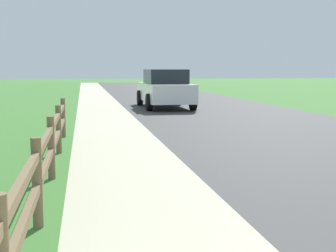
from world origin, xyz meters
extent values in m
plane|color=#3D732F|center=(0.00, 25.00, 0.00)|extent=(120.00, 120.00, 0.00)
cube|color=#3B3B3B|center=(3.50, 27.00, 0.00)|extent=(7.00, 66.00, 0.01)
cube|color=#B8B496|center=(-3.00, 27.00, 0.00)|extent=(6.00, 66.00, 0.01)
cube|color=#3D732F|center=(-4.50, 27.00, 0.01)|extent=(5.00, 66.00, 0.00)
cylinder|color=brown|center=(-2.23, 4.05, 0.48)|extent=(0.11, 0.11, 0.96)
cylinder|color=brown|center=(-2.23, 6.38, 0.48)|extent=(0.11, 0.11, 0.96)
cylinder|color=brown|center=(-2.23, 8.71, 0.48)|extent=(0.11, 0.11, 0.96)
cylinder|color=brown|center=(-2.23, 11.04, 0.48)|extent=(0.11, 0.11, 0.96)
cube|color=brown|center=(-2.23, 5.21, 0.43)|extent=(0.07, 11.66, 0.09)
cube|color=brown|center=(-2.23, 5.21, 0.77)|extent=(0.07, 11.66, 0.09)
cube|color=white|center=(1.74, 19.86, 0.68)|extent=(1.83, 4.93, 0.76)
cube|color=#1E232B|center=(1.74, 19.72, 1.35)|extent=(1.60, 2.45, 0.60)
cylinder|color=black|center=(0.83, 21.38, 0.35)|extent=(0.22, 0.70, 0.70)
cylinder|color=black|center=(2.63, 21.39, 0.35)|extent=(0.22, 0.70, 0.70)
cylinder|color=black|center=(0.85, 18.33, 0.35)|extent=(0.22, 0.70, 0.70)
cylinder|color=black|center=(2.65, 18.35, 0.35)|extent=(0.22, 0.70, 0.70)
camera|label=1|loc=(-1.74, -1.14, 1.67)|focal=52.65mm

